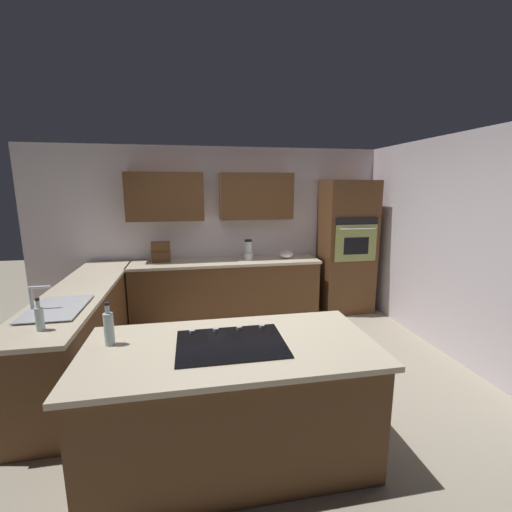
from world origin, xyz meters
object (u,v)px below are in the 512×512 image
at_px(oil_bottle, 109,328).
at_px(blender, 248,251).
at_px(cooktop, 231,343).
at_px(wall_oven, 347,247).
at_px(spice_rack, 161,252).
at_px(sink_unit, 56,308).
at_px(mixing_bowl, 286,254).
at_px(dish_soap_bottle, 40,318).

bearing_deg(oil_bottle, blender, -118.01).
relative_size(cooktop, oil_bottle, 2.43).
relative_size(wall_oven, spice_rack, 6.87).
bearing_deg(sink_unit, blender, -138.27).
relative_size(wall_oven, cooktop, 2.76).
relative_size(cooktop, spice_rack, 2.49).
bearing_deg(oil_bottle, sink_unit, -52.57).
relative_size(mixing_bowl, spice_rack, 0.70).
height_order(wall_oven, cooktop, wall_oven).
bearing_deg(dish_soap_bottle, spice_rack, -106.71).
xyz_separation_m(spice_rack, oil_bottle, (0.13, 2.76, -0.03)).
distance_m(mixing_bowl, spice_rack, 1.90).
height_order(sink_unit, mixing_bowl, sink_unit).
bearing_deg(sink_unit, wall_oven, -153.49).
distance_m(blender, mixing_bowl, 0.60).
distance_m(wall_oven, mixing_bowl, 1.00).
distance_m(blender, oil_bottle, 3.05).
relative_size(sink_unit, spice_rack, 2.29).
bearing_deg(sink_unit, dish_soap_bottle, 96.95).
xyz_separation_m(wall_oven, oil_bottle, (3.03, 2.68, -0.02)).
height_order(blender, dish_soap_bottle, blender).
height_order(mixing_bowl, oil_bottle, oil_bottle).
relative_size(wall_oven, mixing_bowl, 9.88).
bearing_deg(dish_soap_bottle, wall_oven, -147.40).
relative_size(mixing_bowl, oil_bottle, 0.68).
bearing_deg(cooktop, wall_oven, -127.80).
distance_m(dish_soap_bottle, oil_bottle, 0.69).
bearing_deg(dish_soap_bottle, sink_unit, -83.05).
distance_m(cooktop, spice_rack, 3.00).
relative_size(dish_soap_bottle, oil_bottle, 0.84).
bearing_deg(mixing_bowl, blender, 0.00).
xyz_separation_m(cooktop, mixing_bowl, (-1.19, -2.85, 0.05)).
xyz_separation_m(mixing_bowl, spice_rack, (1.90, -0.06, 0.09)).
bearing_deg(blender, sink_unit, 41.73).
bearing_deg(dish_soap_bottle, cooktop, 160.22).
distance_m(wall_oven, oil_bottle, 4.05).
bearing_deg(blender, oil_bottle, 61.99).
bearing_deg(spice_rack, sink_unit, 67.92).
xyz_separation_m(wall_oven, mixing_bowl, (1.00, -0.02, -0.09)).
bearing_deg(sink_unit, cooktop, 146.23).
bearing_deg(blender, wall_oven, 179.32).
distance_m(wall_oven, spice_rack, 2.90).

